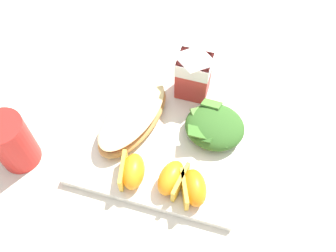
% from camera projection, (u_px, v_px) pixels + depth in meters
% --- Properties ---
extents(ground, '(3.00, 3.00, 0.00)m').
position_uv_depth(ground, '(168.00, 134.00, 0.68)').
color(ground, beige).
extents(white_plate, '(0.28, 0.28, 0.02)m').
position_uv_depth(white_plate, '(168.00, 131.00, 0.67)').
color(white_plate, white).
rests_on(white_plate, ground).
extents(cheesy_pizza_bread, '(0.12, 0.19, 0.04)m').
position_uv_depth(cheesy_pizza_bread, '(133.00, 117.00, 0.66)').
color(cheesy_pizza_bread, tan).
rests_on(cheesy_pizza_bread, white_plate).
extents(green_salad_pile, '(0.10, 0.09, 0.04)m').
position_uv_depth(green_salad_pile, '(214.00, 127.00, 0.65)').
color(green_salad_pile, '#336023').
rests_on(green_salad_pile, white_plate).
extents(milk_carton, '(0.06, 0.04, 0.11)m').
position_uv_depth(milk_carton, '(194.00, 71.00, 0.66)').
color(milk_carton, '#B7332D').
rests_on(milk_carton, white_plate).
extents(orange_wedge_front, '(0.05, 0.07, 0.04)m').
position_uv_depth(orange_wedge_front, '(132.00, 171.00, 0.61)').
color(orange_wedge_front, orange).
rests_on(orange_wedge_front, white_plate).
extents(orange_wedge_middle, '(0.05, 0.07, 0.04)m').
position_uv_depth(orange_wedge_middle, '(172.00, 178.00, 0.60)').
color(orange_wedge_middle, orange).
rests_on(orange_wedge_middle, white_plate).
extents(orange_wedge_rear, '(0.06, 0.07, 0.04)m').
position_uv_depth(orange_wedge_rear, '(193.00, 188.00, 0.59)').
color(orange_wedge_rear, orange).
rests_on(orange_wedge_rear, white_plate).
extents(drinking_red_cup, '(0.06, 0.06, 0.10)m').
position_uv_depth(drinking_red_cup, '(12.00, 142.00, 0.61)').
color(drinking_red_cup, red).
rests_on(drinking_red_cup, ground).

